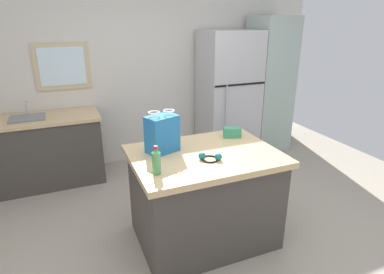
{
  "coord_description": "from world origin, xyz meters",
  "views": [
    {
      "loc": [
        -1.18,
        -2.22,
        2.04
      ],
      "look_at": [
        -0.05,
        0.49,
        0.95
      ],
      "focal_mm": 30.16,
      "sensor_mm": 36.0,
      "label": 1
    }
  ],
  "objects_px": {
    "tall_cabinet": "(269,85)",
    "bottle": "(156,162)",
    "ear_defenders": "(210,157)",
    "shopping_bag": "(162,134)",
    "small_box": "(232,132)",
    "kitchen_island": "(204,196)",
    "refrigerator": "(228,95)"
  },
  "relations": [
    {
      "from": "kitchen_island",
      "to": "small_box",
      "type": "distance_m",
      "value": 0.71
    },
    {
      "from": "shopping_bag",
      "to": "tall_cabinet",
      "type": "bearing_deg",
      "value": 35.32
    },
    {
      "from": "refrigerator",
      "to": "small_box",
      "type": "relative_size",
      "value": 10.78
    },
    {
      "from": "refrigerator",
      "to": "ear_defenders",
      "type": "distance_m",
      "value": 2.28
    },
    {
      "from": "refrigerator",
      "to": "bottle",
      "type": "distance_m",
      "value": 2.64
    },
    {
      "from": "refrigerator",
      "to": "tall_cabinet",
      "type": "height_order",
      "value": "tall_cabinet"
    },
    {
      "from": "kitchen_island",
      "to": "shopping_bag",
      "type": "xyz_separation_m",
      "value": [
        -0.34,
        0.18,
        0.62
      ]
    },
    {
      "from": "ear_defenders",
      "to": "shopping_bag",
      "type": "bearing_deg",
      "value": 134.01
    },
    {
      "from": "small_box",
      "to": "tall_cabinet",
      "type": "bearing_deg",
      "value": 45.37
    },
    {
      "from": "shopping_bag",
      "to": "bottle",
      "type": "distance_m",
      "value": 0.45
    },
    {
      "from": "refrigerator",
      "to": "small_box",
      "type": "bearing_deg",
      "value": -117.24
    },
    {
      "from": "bottle",
      "to": "tall_cabinet",
      "type": "bearing_deg",
      "value": 39.49
    },
    {
      "from": "kitchen_island",
      "to": "small_box",
      "type": "height_order",
      "value": "small_box"
    },
    {
      "from": "tall_cabinet",
      "to": "shopping_bag",
      "type": "distance_m",
      "value": 2.76
    },
    {
      "from": "kitchen_island",
      "to": "shopping_bag",
      "type": "height_order",
      "value": "shopping_bag"
    },
    {
      "from": "refrigerator",
      "to": "shopping_bag",
      "type": "distance_m",
      "value": 2.22
    },
    {
      "from": "small_box",
      "to": "kitchen_island",
      "type": "bearing_deg",
      "value": -147.92
    },
    {
      "from": "refrigerator",
      "to": "bottle",
      "type": "relative_size",
      "value": 8.09
    },
    {
      "from": "tall_cabinet",
      "to": "small_box",
      "type": "xyz_separation_m",
      "value": [
        -1.49,
        -1.51,
        -0.08
      ]
    },
    {
      "from": "kitchen_island",
      "to": "ear_defenders",
      "type": "bearing_deg",
      "value": -97.63
    },
    {
      "from": "bottle",
      "to": "kitchen_island",
      "type": "bearing_deg",
      "value": 23.76
    },
    {
      "from": "kitchen_island",
      "to": "bottle",
      "type": "height_order",
      "value": "bottle"
    },
    {
      "from": "tall_cabinet",
      "to": "bottle",
      "type": "xyz_separation_m",
      "value": [
        -2.43,
        -2.0,
        -0.03
      ]
    },
    {
      "from": "tall_cabinet",
      "to": "refrigerator",
      "type": "bearing_deg",
      "value": -179.98
    },
    {
      "from": "refrigerator",
      "to": "bottle",
      "type": "height_order",
      "value": "refrigerator"
    },
    {
      "from": "bottle",
      "to": "refrigerator",
      "type": "bearing_deg",
      "value": 49.39
    },
    {
      "from": "kitchen_island",
      "to": "small_box",
      "type": "relative_size",
      "value": 7.52
    },
    {
      "from": "kitchen_island",
      "to": "ear_defenders",
      "type": "distance_m",
      "value": 0.49
    },
    {
      "from": "shopping_bag",
      "to": "small_box",
      "type": "bearing_deg",
      "value": 6.48
    },
    {
      "from": "shopping_bag",
      "to": "ear_defenders",
      "type": "bearing_deg",
      "value": -45.99
    },
    {
      "from": "refrigerator",
      "to": "tall_cabinet",
      "type": "distance_m",
      "value": 0.72
    },
    {
      "from": "small_box",
      "to": "ear_defenders",
      "type": "bearing_deg",
      "value": -137.04
    }
  ]
}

